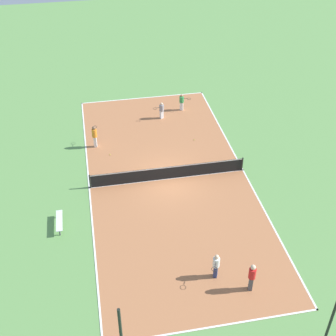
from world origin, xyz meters
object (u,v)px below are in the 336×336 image
object	(u,v)px
bench	(59,221)
tennis_ball_left_sideline	(110,155)
player_far_white	(216,265)
fence_post_back_left	(333,315)
player_far_green	(182,101)
player_baseline_gray	(161,110)
tennis_net	(168,172)
tennis_ball_near_net	(194,140)
player_coach_red	(252,276)
player_center_orange	(95,135)

from	to	relation	value
bench	tennis_ball_left_sideline	size ratio (longest dim) A/B	26.49
player_far_white	fence_post_back_left	size ratio (longest dim) A/B	0.30
player_far_green	player_far_white	distance (m)	17.53
player_baseline_gray	tennis_ball_left_sideline	bearing A→B (deg)	21.60
player_baseline_gray	player_far_green	bearing A→B (deg)	-174.07
tennis_ball_left_sideline	fence_post_back_left	size ratio (longest dim) A/B	0.01
tennis_net	tennis_ball_near_net	size ratio (longest dim) A/B	150.63
tennis_net	player_far_green	size ratio (longest dim) A/B	7.28
player_coach_red	fence_post_back_left	bearing A→B (deg)	-133.85
tennis_net	player_center_orange	distance (m)	6.51
player_baseline_gray	tennis_ball_near_net	size ratio (longest dim) A/B	20.25
player_baseline_gray	tennis_ball_left_sideline	size ratio (longest dim) A/B	20.25
tennis_ball_near_net	fence_post_back_left	xyz separation A→B (m)	(-1.57, 17.80, 2.53)
player_far_white	fence_post_back_left	bearing A→B (deg)	60.02
player_center_orange	player_coach_red	size ratio (longest dim) A/B	0.98
player_coach_red	player_baseline_gray	bearing A→B (deg)	23.61
player_coach_red	fence_post_back_left	distance (m)	4.63
player_coach_red	fence_post_back_left	xyz separation A→B (m)	(-1.99, 3.88, 1.56)
tennis_ball_left_sideline	player_far_green	bearing A→B (deg)	-139.64
bench	player_far_green	xyz separation A→B (m)	(-9.84, -12.08, 0.42)
player_far_green	tennis_ball_left_sideline	xyz separation A→B (m)	(6.34, 5.39, -0.76)
player_baseline_gray	bench	bearing A→B (deg)	31.51
player_center_orange	tennis_ball_near_net	bearing A→B (deg)	-85.59
player_far_white	tennis_ball_near_net	size ratio (longest dim) A/B	22.98
player_coach_red	player_far_green	bearing A→B (deg)	17.67
player_center_orange	tennis_ball_near_net	size ratio (longest dim) A/B	25.13
tennis_net	player_baseline_gray	xyz separation A→B (m)	(-0.97, -7.84, 0.26)
tennis_ball_near_net	fence_post_back_left	bearing A→B (deg)	95.05
bench	fence_post_back_left	size ratio (longest dim) A/B	0.35
tennis_net	player_baseline_gray	world-z (taller)	player_baseline_gray
player_baseline_gray	fence_post_back_left	xyz separation A→B (m)	(-3.39, 21.41, 1.79)
player_far_green	player_coach_red	bearing A→B (deg)	-68.86
bench	player_center_orange	distance (m)	8.40
tennis_ball_near_net	player_baseline_gray	bearing A→B (deg)	-63.30
player_coach_red	tennis_ball_left_sideline	bearing A→B (deg)	43.18
player_far_green	bench	bearing A→B (deg)	-106.65
tennis_net	player_baseline_gray	size ratio (longest dim) A/B	7.44
player_far_white	tennis_ball_left_sideline	world-z (taller)	player_far_white
tennis_ball_left_sideline	bench	bearing A→B (deg)	62.41
tennis_net	tennis_ball_left_sideline	xyz separation A→B (m)	(3.53, -3.46, -0.48)
bench	fence_post_back_left	distance (m)	15.53
player_coach_red	tennis_ball_near_net	distance (m)	13.96
fence_post_back_left	bench	bearing A→B (deg)	-42.25
tennis_net	player_far_green	xyz separation A→B (m)	(-2.81, -8.84, 0.28)
player_center_orange	player_far_white	xyz separation A→B (m)	(-5.30, 13.31, -0.09)
player_center_orange	fence_post_back_left	world-z (taller)	fence_post_back_left
player_far_green	fence_post_back_left	size ratio (longest dim) A/B	0.27
player_baseline_gray	player_far_white	bearing A→B (deg)	66.95
player_far_green	player_baseline_gray	size ratio (longest dim) A/B	1.02
tennis_net	player_baseline_gray	bearing A→B (deg)	-97.02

